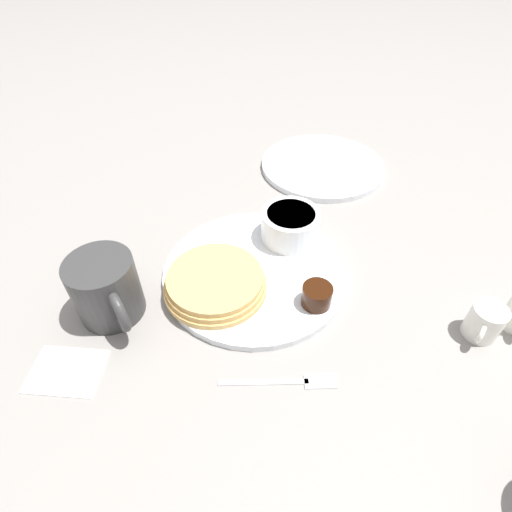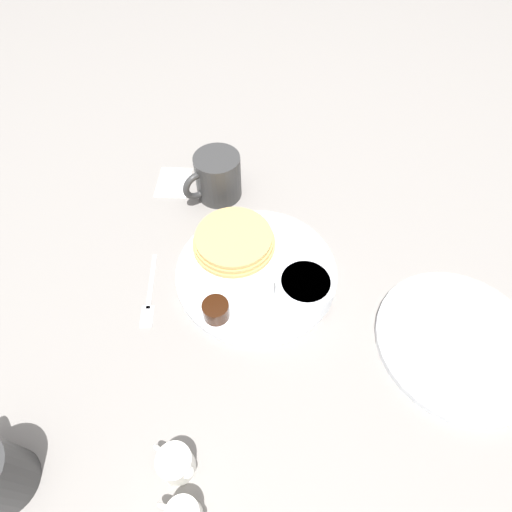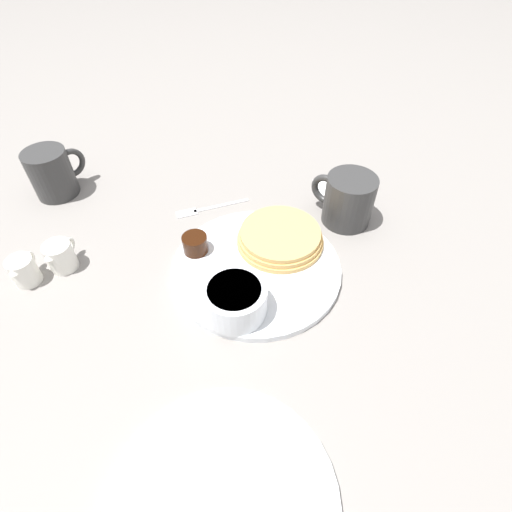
% 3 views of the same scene
% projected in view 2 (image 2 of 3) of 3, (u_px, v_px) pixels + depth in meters
% --- Properties ---
extents(ground_plane, '(4.00, 4.00, 0.00)m').
position_uv_depth(ground_plane, '(256.00, 273.00, 0.72)').
color(ground_plane, gray).
extents(plate, '(0.29, 0.29, 0.01)m').
position_uv_depth(plate, '(256.00, 271.00, 0.71)').
color(plate, white).
rests_on(plate, ground_plane).
extents(pancake_stack, '(0.15, 0.15, 0.03)m').
position_uv_depth(pancake_stack, '(234.00, 240.00, 0.73)').
color(pancake_stack, tan).
rests_on(pancake_stack, plate).
extents(bowl, '(0.10, 0.10, 0.05)m').
position_uv_depth(bowl, '(304.00, 289.00, 0.65)').
color(bowl, white).
rests_on(bowl, plate).
extents(syrup_cup, '(0.04, 0.04, 0.03)m').
position_uv_depth(syrup_cup, '(216.00, 310.00, 0.64)').
color(syrup_cup, black).
rests_on(syrup_cup, plate).
extents(butter_ramekin, '(0.05, 0.05, 0.04)m').
position_uv_depth(butter_ramekin, '(304.00, 303.00, 0.65)').
color(butter_ramekin, white).
rests_on(butter_ramekin, plate).
extents(coffee_mug, '(0.10, 0.11, 0.09)m').
position_uv_depth(coffee_mug, '(217.00, 177.00, 0.80)').
color(coffee_mug, '#333333').
rests_on(coffee_mug, ground_plane).
extents(creamer_pitcher_near, '(0.05, 0.06, 0.05)m').
position_uv_depth(creamer_pitcher_near, '(176.00, 463.00, 0.51)').
color(creamer_pitcher_near, white).
rests_on(creamer_pitcher_near, ground_plane).
extents(fork, '(0.15, 0.02, 0.00)m').
position_uv_depth(fork, '(149.00, 298.00, 0.68)').
color(fork, silver).
rests_on(fork, ground_plane).
extents(napkin, '(0.09, 0.07, 0.00)m').
position_uv_depth(napkin, '(174.00, 182.00, 0.85)').
color(napkin, white).
rests_on(napkin, ground_plane).
extents(far_plate, '(0.26, 0.26, 0.01)m').
position_uv_depth(far_plate, '(458.00, 342.00, 0.63)').
color(far_plate, white).
rests_on(far_plate, ground_plane).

